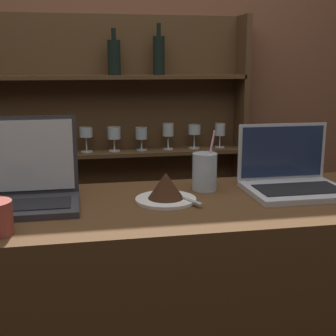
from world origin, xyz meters
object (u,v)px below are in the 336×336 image
at_px(laptop_near, 25,186).
at_px(laptop_far, 292,178).
at_px(cake_plate, 166,189).
at_px(water_glass, 205,172).

relative_size(laptop_near, laptop_far, 0.97).
bearing_deg(cake_plate, laptop_near, 175.44).
xyz_separation_m(laptop_near, cake_plate, (0.41, -0.03, -0.02)).
height_order(laptop_far, water_glass, laptop_far).
bearing_deg(laptop_far, water_glass, 167.43).
height_order(cake_plate, water_glass, water_glass).
relative_size(cake_plate, water_glass, 0.94).
bearing_deg(water_glass, laptop_far, -12.57).
distance_m(laptop_near, water_glass, 0.56).
distance_m(laptop_far, cake_plate, 0.43).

